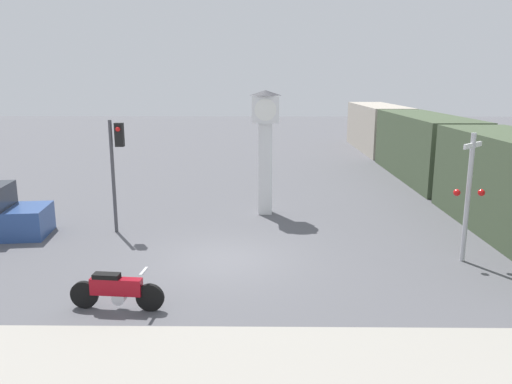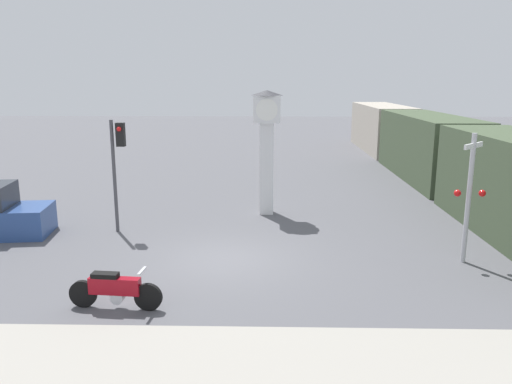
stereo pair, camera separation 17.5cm
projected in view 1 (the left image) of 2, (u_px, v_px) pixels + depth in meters
The scene contains 6 objects.
ground_plane at pixel (225, 259), 14.88m from camera, with size 120.00×120.00×0.00m, color #56565B.
motorcycle at pixel (116, 290), 11.54m from camera, with size 2.23×0.49×0.99m.
clock_tower at pixel (265, 133), 19.35m from camera, with size 1.23×1.23×4.86m.
freight_train at pixel (424, 147), 27.06m from camera, with size 2.80×32.80×3.40m.
traffic_light at pixel (116, 156), 16.99m from camera, with size 0.50×0.35×3.92m.
railroad_crossing_signal at pixel (468, 193), 14.30m from camera, with size 0.90×0.82×3.79m.
Camera 1 is at (1.08, -14.06, 5.23)m, focal length 35.00 mm.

